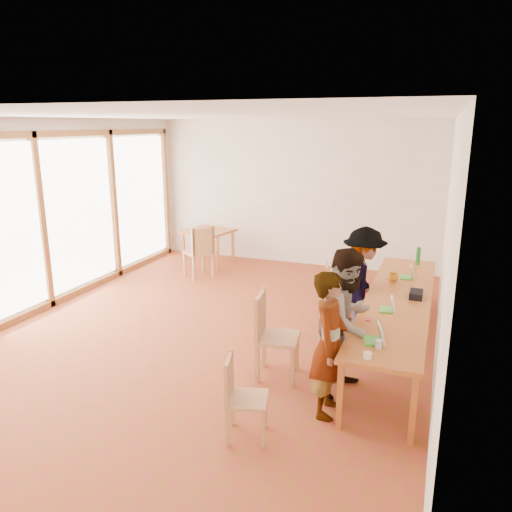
{
  "coord_description": "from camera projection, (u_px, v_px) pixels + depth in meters",
  "views": [
    {
      "loc": [
        2.92,
        -6.01,
        2.9
      ],
      "look_at": [
        0.53,
        0.33,
        1.1
      ],
      "focal_mm": 35.0,
      "sensor_mm": 36.0,
      "label": 1
    }
  ],
  "objects": [
    {
      "name": "person_far",
      "position": [
        363.0,
        284.0,
        6.81
      ],
      "size": [
        0.68,
        1.07,
        1.57
      ],
      "primitive_type": "imported",
      "rotation": [
        0.0,
        0.0,
        1.67
      ],
      "color": "gray",
      "rests_on": "ground"
    },
    {
      "name": "laptop_far",
      "position": [
        409.0,
        275.0,
        7.16
      ],
      "size": [
        0.22,
        0.25,
        0.19
      ],
      "rotation": [
        0.0,
        0.0,
        0.15
      ],
      "color": "green",
      "rests_on": "communal_table"
    },
    {
      "name": "wall_back",
      "position": [
        295.0,
        193.0,
        10.41
      ],
      "size": [
        6.0,
        0.1,
        3.0
      ],
      "primitive_type": "cube",
      "color": "white",
      "rests_on": "ground"
    },
    {
      "name": "green_bottle",
      "position": [
        418.0,
        256.0,
        7.83
      ],
      "size": [
        0.07,
        0.07,
        0.28
      ],
      "primitive_type": "cylinder",
      "color": "#1B6427",
      "rests_on": "communal_table"
    },
    {
      "name": "ceiling",
      "position": [
        209.0,
        114.0,
        6.4
      ],
      "size": [
        6.0,
        8.0,
        0.04
      ],
      "primitive_type": "cube",
      "color": "white",
      "rests_on": "wall_back"
    },
    {
      "name": "yellow_mug",
      "position": [
        393.0,
        277.0,
        7.04
      ],
      "size": [
        0.15,
        0.15,
        0.11
      ],
      "primitive_type": "imported",
      "rotation": [
        0.0,
        0.0,
        -0.09
      ],
      "color": "orange",
      "rests_on": "communal_table"
    },
    {
      "name": "pink_phone",
      "position": [
        368.0,
        319.0,
        5.65
      ],
      "size": [
        0.05,
        0.1,
        0.01
      ],
      "primitive_type": "cube",
      "color": "#C83649",
      "rests_on": "communal_table"
    },
    {
      "name": "chair_empty",
      "position": [
        341.0,
        276.0,
        8.07
      ],
      "size": [
        0.48,
        0.48,
        0.44
      ],
      "rotation": [
        0.0,
        0.0,
        -0.28
      ],
      "color": "tan",
      "rests_on": "ground"
    },
    {
      "name": "wall_right",
      "position": [
        446.0,
        249.0,
        5.77
      ],
      "size": [
        0.1,
        8.0,
        3.0
      ],
      "primitive_type": "cube",
      "color": "white",
      "rests_on": "ground"
    },
    {
      "name": "ground",
      "position": [
        214.0,
        332.0,
        7.18
      ],
      "size": [
        8.0,
        8.0,
        0.0
      ],
      "primitive_type": "plane",
      "color": "#A13F27",
      "rests_on": "ground"
    },
    {
      "name": "window_wall",
      "position": [
        41.0,
        216.0,
        7.81
      ],
      "size": [
        0.1,
        8.0,
        3.0
      ],
      "primitive_type": "cube",
      "color": "white",
      "rests_on": "ground"
    },
    {
      "name": "communal_table",
      "position": [
        398.0,
        301.0,
        6.38
      ],
      "size": [
        0.8,
        4.0,
        0.75
      ],
      "color": "#BA6029",
      "rests_on": "ground"
    },
    {
      "name": "chair_near",
      "position": [
        238.0,
        388.0,
        4.68
      ],
      "size": [
        0.47,
        0.47,
        0.43
      ],
      "rotation": [
        0.0,
        0.0,
        0.27
      ],
      "color": "tan",
      "rests_on": "ground"
    },
    {
      "name": "condiment_cup",
      "position": [
        368.0,
        355.0,
        4.72
      ],
      "size": [
        0.08,
        0.08,
        0.06
      ],
      "primitive_type": "cylinder",
      "color": "white",
      "rests_on": "communal_table"
    },
    {
      "name": "clear_glass",
      "position": [
        379.0,
        344.0,
        4.92
      ],
      "size": [
        0.07,
        0.07,
        0.09
      ],
      "primitive_type": "cylinder",
      "color": "silver",
      "rests_on": "communal_table"
    },
    {
      "name": "chair_mid",
      "position": [
        269.0,
        326.0,
        5.79
      ],
      "size": [
        0.54,
        0.54,
        0.54
      ],
      "rotation": [
        0.0,
        0.0,
        0.15
      ],
      "color": "tan",
      "rests_on": "ground"
    },
    {
      "name": "black_pouch",
      "position": [
        416.0,
        294.0,
        6.36
      ],
      "size": [
        0.16,
        0.26,
        0.09
      ],
      "primitive_type": "cube",
      "color": "black",
      "rests_on": "communal_table"
    },
    {
      "name": "side_table",
      "position": [
        208.0,
        234.0,
        10.46
      ],
      "size": [
        0.9,
        0.9,
        0.75
      ],
      "rotation": [
        0.0,
        0.0,
        -0.21
      ],
      "color": "#BA6029",
      "rests_on": "ground"
    },
    {
      "name": "laptop_near",
      "position": [
        377.0,
        337.0,
        5.06
      ],
      "size": [
        0.25,
        0.27,
        0.2
      ],
      "rotation": [
        0.0,
        0.0,
        0.27
      ],
      "color": "green",
      "rests_on": "communal_table"
    },
    {
      "name": "laptop_mid",
      "position": [
        389.0,
        307.0,
        5.91
      ],
      "size": [
        0.2,
        0.22,
        0.18
      ],
      "rotation": [
        0.0,
        0.0,
        0.08
      ],
      "color": "green",
      "rests_on": "communal_table"
    },
    {
      "name": "person_mid",
      "position": [
        348.0,
        321.0,
        5.45
      ],
      "size": [
        0.86,
        0.96,
        1.63
      ],
      "primitive_type": "imported",
      "rotation": [
        0.0,
        0.0,
        1.21
      ],
      "color": "gray",
      "rests_on": "ground"
    },
    {
      "name": "chair_far",
      "position": [
        332.0,
        285.0,
        7.66
      ],
      "size": [
        0.45,
        0.45,
        0.44
      ],
      "rotation": [
        0.0,
        0.0,
        0.2
      ],
      "color": "tan",
      "rests_on": "ground"
    },
    {
      "name": "person_near",
      "position": [
        330.0,
        344.0,
        5.0
      ],
      "size": [
        0.37,
        0.56,
        1.52
      ],
      "primitive_type": "imported",
      "rotation": [
        0.0,
        0.0,
        1.59
      ],
      "color": "gray",
      "rests_on": "ground"
    },
    {
      "name": "chair_spare",
      "position": [
        201.0,
        247.0,
        9.54
      ],
      "size": [
        0.66,
        0.66,
        0.54
      ],
      "rotation": [
        0.0,
        0.0,
        2.5
      ],
      "color": "tan",
      "rests_on": "ground"
    }
  ]
}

